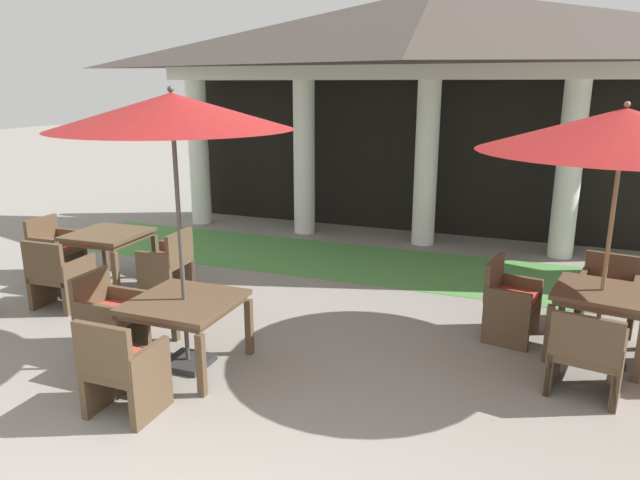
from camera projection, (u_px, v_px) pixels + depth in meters
The scene contains 15 objects.
background_pavilion at pixel (432, 51), 9.67m from camera, with size 10.34×2.95×4.25m.
lawn_strip at pixel (403, 267), 9.07m from camera, with size 12.14×2.00×0.01m, color #519347.
patio_table_near_foreground at pixel (185, 308), 5.76m from camera, with size 1.00×1.00×0.71m.
patio_umbrella_near_foreground at pixel (172, 114), 5.27m from camera, with size 2.22×2.22×2.75m.
patio_chair_near_foreground_west at pixel (109, 316), 6.15m from camera, with size 0.54×0.57×0.85m.
patio_chair_near_foreground_south at pixel (122, 370), 4.95m from camera, with size 0.57×0.53×0.91m.
patio_table_mid_left at pixel (108, 239), 8.18m from camera, with size 1.00×1.00×0.75m.
patio_chair_mid_left_south at pixel (59, 276), 7.36m from camera, with size 0.63×0.61×0.91m.
patio_chair_mid_left_west at pixel (55, 250), 8.55m from camera, with size 0.57×0.62×0.88m.
patio_chair_mid_left_east at pixel (168, 263), 7.94m from camera, with size 0.54×0.63×0.86m.
patio_table_far_back at pixel (601, 299), 5.98m from camera, with size 1.03×1.03×0.73m.
patio_umbrella_far_back at pixel (624, 132), 5.53m from camera, with size 2.74×2.74×2.61m.
patio_chair_far_back_south at pixel (586, 355), 5.29m from camera, with size 0.70×0.67×0.84m.
patio_chair_far_back_west at pixel (510, 302), 6.48m from camera, with size 0.61×0.70×0.90m.
patio_chair_far_back_north at pixel (608, 294), 6.78m from camera, with size 0.70×0.64×0.83m.
Camera 1 is at (1.89, -1.55, 2.77)m, focal length 32.70 mm.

